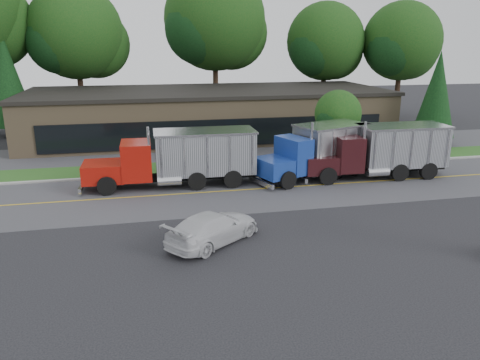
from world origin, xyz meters
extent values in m
plane|color=#313136|center=(0.00, 0.00, 0.00)|extent=(140.00, 140.00, 0.00)
cube|color=#505055|center=(0.00, 9.00, 0.00)|extent=(60.00, 8.00, 0.02)
cube|color=gold|center=(0.00, 9.00, 0.00)|extent=(60.00, 0.12, 0.01)
cube|color=#9E9E99|center=(0.00, 13.20, 0.00)|extent=(60.00, 0.30, 0.12)
cube|color=#22561D|center=(0.00, 15.00, 0.00)|extent=(60.00, 3.40, 0.03)
cube|color=#505055|center=(0.00, 20.00, 0.00)|extent=(60.00, 7.00, 0.02)
cube|color=#877052|center=(2.00, 26.00, 2.00)|extent=(32.00, 12.00, 4.00)
cylinder|color=#382619|center=(-10.00, 34.00, 2.53)|extent=(0.56, 0.56, 5.06)
sphere|color=#113F12|center=(-10.00, 34.00, 9.40)|extent=(9.25, 9.25, 9.25)
sphere|color=#113F12|center=(-8.27, 35.16, 8.24)|extent=(6.94, 6.94, 6.94)
sphere|color=black|center=(-11.45, 33.13, 8.53)|extent=(6.36, 6.36, 6.36)
cylinder|color=#382619|center=(4.00, 34.00, 2.88)|extent=(0.56, 0.56, 5.76)
sphere|color=#113F12|center=(4.00, 34.00, 10.71)|extent=(10.54, 10.54, 10.54)
sphere|color=#113F12|center=(5.98, 35.32, 9.39)|extent=(7.91, 7.91, 7.91)
sphere|color=black|center=(2.35, 33.01, 9.72)|extent=(7.25, 7.25, 7.25)
cylinder|color=#382619|center=(16.00, 33.00, 2.29)|extent=(0.56, 0.56, 4.58)
sphere|color=#113F12|center=(16.00, 33.00, 8.50)|extent=(8.37, 8.37, 8.37)
sphere|color=#113F12|center=(17.57, 34.05, 7.45)|extent=(6.28, 6.28, 6.28)
sphere|color=black|center=(14.69, 32.22, 7.71)|extent=(5.75, 5.75, 5.75)
cylinder|color=#382619|center=(24.00, 31.00, 2.30)|extent=(0.56, 0.56, 4.60)
sphere|color=#113F12|center=(24.00, 31.00, 8.54)|extent=(8.40, 8.40, 8.40)
sphere|color=#113F12|center=(25.58, 32.05, 7.49)|extent=(6.30, 6.30, 6.30)
sphere|color=black|center=(22.69, 30.21, 7.75)|extent=(5.78, 5.78, 5.78)
cylinder|color=#382619|center=(-16.00, 30.00, 0.50)|extent=(0.44, 0.44, 1.00)
cone|color=black|center=(-16.00, 30.00, 5.46)|extent=(4.36, 4.36, 8.93)
cylinder|color=#382619|center=(20.00, 18.00, 0.50)|extent=(0.44, 0.44, 1.00)
cone|color=black|center=(20.00, 18.00, 4.31)|extent=(3.45, 3.45, 7.05)
cylinder|color=#382619|center=(10.00, 15.00, 0.93)|extent=(0.56, 0.56, 1.86)
sphere|color=#113F12|center=(10.00, 15.00, 3.46)|extent=(3.41, 3.41, 3.41)
sphere|color=#113F12|center=(10.64, 15.43, 3.03)|extent=(2.56, 2.56, 2.56)
sphere|color=black|center=(9.47, 14.68, 3.14)|extent=(2.34, 2.34, 2.34)
cube|color=black|center=(-2.17, 10.76, 0.57)|extent=(9.96, 1.17, 0.28)
cube|color=#A7140B|center=(-6.49, 10.84, 1.12)|extent=(2.42, 2.34, 1.10)
cube|color=#A7140B|center=(-4.54, 10.80, 1.72)|extent=(1.77, 2.43, 2.20)
cube|color=black|center=(-5.30, 10.82, 2.12)|extent=(0.10, 2.10, 0.90)
cube|color=silver|center=(-0.44, 10.73, 2.02)|extent=(5.99, 2.60, 2.50)
cube|color=silver|center=(-0.44, 10.73, 3.32)|extent=(6.14, 2.76, 0.12)
cylinder|color=black|center=(-6.25, 11.98, 0.57)|extent=(1.11, 0.37, 1.10)
cylinder|color=black|center=(-6.29, 9.69, 0.57)|extent=(1.11, 0.37, 1.10)
cylinder|color=black|center=(0.02, 11.88, 0.57)|extent=(1.11, 0.37, 1.10)
cylinder|color=black|center=(-0.02, 9.58, 0.57)|extent=(1.11, 0.37, 1.10)
cube|color=black|center=(6.72, 10.77, 0.57)|extent=(7.36, 3.50, 0.28)
cube|color=navy|center=(3.67, 9.66, 1.12)|extent=(2.47, 2.77, 1.10)
cube|color=navy|center=(5.05, 10.16, 1.72)|extent=(2.04, 2.70, 2.20)
cube|color=black|center=(4.51, 9.97, 2.12)|extent=(0.78, 1.99, 0.90)
cube|color=silver|center=(7.94, 11.22, 2.02)|extent=(5.05, 3.88, 2.50)
cube|color=silver|center=(7.94, 11.22, 3.32)|extent=(5.24, 4.07, 0.12)
cylinder|color=black|center=(3.43, 10.80, 0.57)|extent=(1.15, 0.71, 1.10)
cylinder|color=black|center=(4.22, 8.63, 0.57)|extent=(1.15, 0.71, 1.10)
cylinder|color=black|center=(7.86, 12.41, 0.57)|extent=(1.15, 0.71, 1.10)
cylinder|color=black|center=(8.64, 10.25, 0.57)|extent=(1.15, 0.71, 1.10)
cube|color=black|center=(10.72, 9.98, 0.57)|extent=(9.17, 1.28, 0.28)
cube|color=black|center=(6.74, 10.10, 1.12)|extent=(2.26, 2.37, 1.10)
cube|color=black|center=(8.53, 10.04, 1.72)|extent=(1.66, 2.45, 2.20)
cube|color=black|center=(7.84, 10.06, 2.12)|extent=(0.12, 2.10, 0.90)
cube|color=silver|center=(12.31, 9.93, 2.02)|extent=(5.54, 2.67, 2.50)
cube|color=silver|center=(12.31, 9.93, 3.32)|extent=(5.69, 2.82, 0.12)
cylinder|color=black|center=(6.98, 11.24, 0.57)|extent=(1.11, 0.38, 1.10)
cylinder|color=black|center=(6.91, 8.94, 0.57)|extent=(1.11, 0.38, 1.10)
cylinder|color=black|center=(12.74, 11.06, 0.57)|extent=(1.11, 0.38, 1.10)
cylinder|color=black|center=(12.67, 8.76, 0.57)|extent=(1.11, 0.38, 1.10)
imported|color=silver|center=(-1.33, 1.93, 0.69)|extent=(4.92, 4.44, 1.38)
camera|label=1|loc=(-4.13, -16.94, 8.55)|focal=35.00mm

